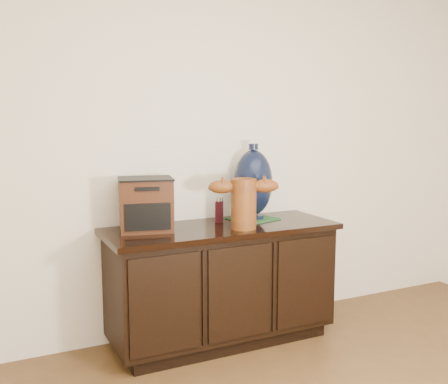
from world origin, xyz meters
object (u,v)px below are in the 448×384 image
tv_radio (146,204)px  lamp_base (253,183)px  sideboard (222,283)px  terracotta_vessel (244,201)px  spray_can (219,210)px

tv_radio → lamp_base: bearing=14.8°
sideboard → terracotta_vessel: (0.09, -0.13, 0.54)m
terracotta_vessel → tv_radio: 0.59m
lamp_base → terracotta_vessel: bearing=-129.5°
terracotta_vessel → spray_can: size_ratio=2.69×
tv_radio → terracotta_vessel: bearing=-8.3°
lamp_base → tv_radio: bearing=-177.9°
tv_radio → spray_can: tv_radio is taller
terracotta_vessel → spray_can: bearing=118.1°
sideboard → lamp_base: bearing=20.5°
terracotta_vessel → spray_can: terracotta_vessel is taller
tv_radio → spray_can: size_ratio=2.28×
tv_radio → spray_can: (0.50, 0.04, -0.08)m
terracotta_vessel → lamp_base: size_ratio=0.88×
sideboard → lamp_base: 0.68m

